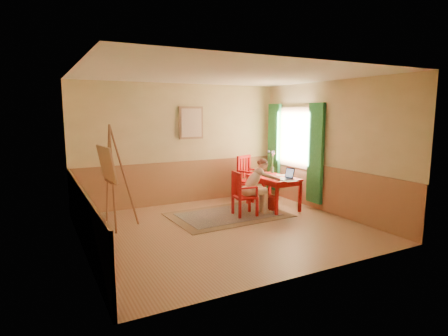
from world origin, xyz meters
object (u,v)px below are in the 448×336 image
figure (256,184)px  easel (109,168)px  table (273,181)px  chair_back (249,178)px  chair_left (243,194)px  laptop (286,177)px

figure → easel: bearing=171.2°
table → chair_back: (-0.08, 0.91, -0.08)m
chair_left → chair_back: (0.86, 1.16, 0.07)m
chair_left → laptop: laptop is taller
laptop → easel: easel is taller
chair_back → figure: bearing=-115.0°
chair_left → laptop: (1.01, -0.12, 0.30)m
laptop → easel: bearing=171.6°
easel → figure: bearing=-8.8°
laptop → table: bearing=100.2°
table → easel: bearing=177.4°
table → easel: 3.57m
table → chair_back: bearing=94.7°
chair_left → easel: 2.70m
laptop → chair_back: bearing=96.3°
chair_left → figure: (0.30, -0.04, 0.19)m
chair_back → laptop: size_ratio=2.61×
table → laptop: (0.07, -0.37, 0.14)m
chair_left → laptop: bearing=-7.0°
figure → laptop: bearing=-6.8°
table → chair_left: size_ratio=1.29×
figure → laptop: figure is taller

